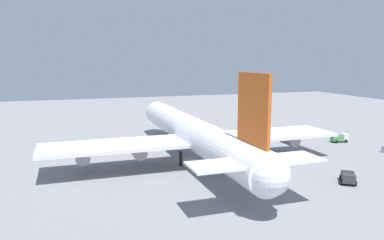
{
  "coord_description": "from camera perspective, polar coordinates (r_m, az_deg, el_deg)",
  "views": [
    {
      "loc": [
        -76.0,
        26.07,
        22.33
      ],
      "look_at": [
        0.0,
        0.0,
        9.23
      ],
      "focal_mm": 34.53,
      "sensor_mm": 36.0,
      "label": 1
    }
  ],
  "objects": [
    {
      "name": "ground_plane",
      "position": [
        83.39,
        -0.0,
        -6.27
      ],
      "size": [
        290.04,
        290.04,
        0.0
      ],
      "primitive_type": "plane",
      "color": "gray"
    },
    {
      "name": "cargo_airplane",
      "position": [
        81.62,
        0.07,
        -2.02
      ],
      "size": [
        72.51,
        64.1,
        20.52
      ],
      "color": "silver",
      "rests_on": "ground_plane"
    },
    {
      "name": "pushback_tractor",
      "position": [
        74.03,
        22.97,
        -8.14
      ],
      "size": [
        4.8,
        4.35,
        2.0
      ],
      "color": "#333338",
      "rests_on": "ground_plane"
    },
    {
      "name": "catering_truck",
      "position": [
        128.21,
        10.63,
        -0.45
      ],
      "size": [
        4.1,
        4.38,
        2.26
      ],
      "color": "#333338",
      "rests_on": "ground_plane"
    },
    {
      "name": "maintenance_van",
      "position": [
        109.05,
        21.87,
        -2.61
      ],
      "size": [
        2.58,
        4.77,
        2.26
      ],
      "color": "silver",
      "rests_on": "ground_plane"
    },
    {
      "name": "cargo_container_aft",
      "position": [
        114.73,
        9.72,
        -1.64
      ],
      "size": [
        2.84,
        2.28,
        1.82
      ],
      "color": "#B7BCC6",
      "rests_on": "ground_plane"
    },
    {
      "name": "safety_cone_nose",
      "position": [
        114.52,
        -4.01,
        -1.86
      ],
      "size": [
        0.41,
        0.41,
        0.59
      ],
      "primitive_type": "cone",
      "color": "orange",
      "rests_on": "ground_plane"
    }
  ]
}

